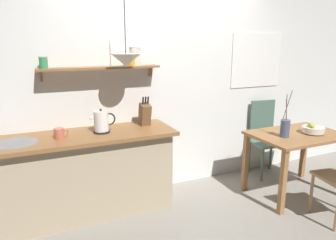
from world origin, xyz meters
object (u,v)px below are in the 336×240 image
Objects in this scene: fruit_bowl at (313,129)px; coffee_mug_by_sink at (59,133)px; dining_chair_far at (265,134)px; knife_block at (145,114)px; pendant_lamp at (126,60)px; dining_table at (297,143)px; twig_vase at (285,128)px; electric_kettle at (102,122)px.

fruit_bowl is 2.78m from coffee_mug_by_sink.
knife_block reaches higher than dining_chair_far.
dining_table is at bearing -13.38° from pendant_lamp.
twig_vase reaches higher than dining_table.
knife_block is (-1.81, 0.67, 0.21)m from fruit_bowl.
dining_table is at bearing -97.76° from dining_chair_far.
dining_table is 0.65m from dining_chair_far.
electric_kettle reaches higher than fruit_bowl.
dining_table is 2.63m from coffee_mug_by_sink.
dining_chair_far is 1.93× the size of twig_vase.
pendant_lamp is (0.26, -0.06, 0.61)m from electric_kettle.
dining_table is at bearing -10.46° from coffee_mug_by_sink.
fruit_bowl is 2.27m from pendant_lamp.
fruit_bowl is at bearing -4.34° from twig_vase.
pendant_lamp reaches higher than fruit_bowl.
dining_chair_far is 2.69m from coffee_mug_by_sink.
fruit_bowl is 0.76× the size of knife_block.
pendant_lamp is at bearing 166.62° from dining_table.
dining_chair_far is at bearing 64.29° from twig_vase.
twig_vase reaches higher than fruit_bowl.
pendant_lamp reaches higher than electric_kettle.
fruit_bowl is (0.07, -0.71, 0.25)m from dining_chair_far.
electric_kettle is at bearing -169.55° from knife_block.
dining_table is 2.24m from electric_kettle.
pendant_lamp is at bearing 165.88° from fruit_bowl.
dining_chair_far is at bearing 1.19° from knife_block.
pendant_lamp is at bearing -147.57° from knife_block.
dining_chair_far is at bearing 3.58° from coffee_mug_by_sink.
fruit_bowl is at bearing -11.20° from coffee_mug_by_sink.
knife_block is 2.38× the size of coffee_mug_by_sink.
electric_kettle is 0.67m from pendant_lamp.
electric_kettle is (-1.91, 0.55, 0.14)m from twig_vase.
electric_kettle is (-2.24, -0.13, 0.44)m from dining_chair_far.
twig_vase is 0.80× the size of pendant_lamp.
twig_vase is at bearing -15.97° from electric_kettle.
dining_table is at bearing 157.45° from fruit_bowl.
coffee_mug_by_sink is at bearing 167.66° from twig_vase.
knife_block is at bearing 10.45° from electric_kettle.
pendant_lamp is at bearing -174.54° from dining_chair_far.
fruit_bowl is 0.40m from twig_vase.
dining_chair_far is 1.54× the size of pendant_lamp.
pendant_lamp reaches higher than twig_vase.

